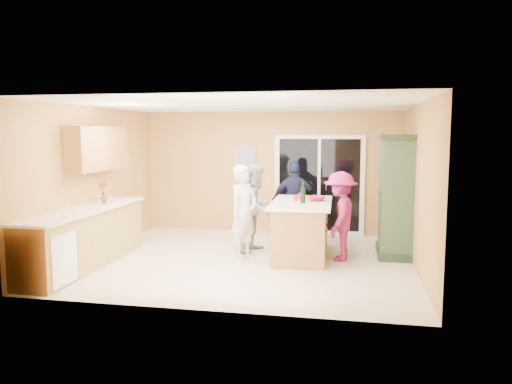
% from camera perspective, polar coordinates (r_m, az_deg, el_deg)
% --- Properties ---
extents(floor, '(5.50, 5.50, 0.00)m').
position_cam_1_polar(floor, '(8.55, -1.12, -7.73)').
color(floor, beige).
rests_on(floor, ground).
extents(ceiling, '(5.50, 5.00, 0.10)m').
position_cam_1_polar(ceiling, '(8.30, -1.17, 9.94)').
color(ceiling, white).
rests_on(ceiling, wall_back).
extents(wall_back, '(5.50, 0.10, 2.60)m').
position_cam_1_polar(wall_back, '(10.77, 1.66, 2.27)').
color(wall_back, '#E0A05C').
rests_on(wall_back, ground).
extents(wall_front, '(5.50, 0.10, 2.60)m').
position_cam_1_polar(wall_front, '(5.92, -6.25, -1.39)').
color(wall_front, '#E0A05C').
rests_on(wall_front, ground).
extents(wall_left, '(0.10, 5.00, 2.60)m').
position_cam_1_polar(wall_left, '(9.30, -17.95, 1.24)').
color(wall_left, '#E0A05C').
rests_on(wall_left, ground).
extents(wall_right, '(0.10, 5.00, 2.60)m').
position_cam_1_polar(wall_right, '(8.20, 17.99, 0.56)').
color(wall_right, '#E0A05C').
rests_on(wall_right, ground).
extents(left_cabinet_run, '(0.65, 3.05, 1.24)m').
position_cam_1_polar(left_cabinet_run, '(8.37, -19.41, -5.19)').
color(left_cabinet_run, '#A3813F').
rests_on(left_cabinet_run, floor).
extents(upper_cabinets, '(0.35, 1.60, 0.75)m').
position_cam_1_polar(upper_cabinets, '(9.01, -17.72, 4.75)').
color(upper_cabinets, '#A3813F').
rests_on(upper_cabinets, wall_left).
extents(sliding_door, '(1.90, 0.07, 2.10)m').
position_cam_1_polar(sliding_door, '(10.64, 7.21, 0.81)').
color(sliding_door, white).
rests_on(sliding_door, floor).
extents(framed_picture, '(0.46, 0.04, 0.56)m').
position_cam_1_polar(framed_picture, '(10.83, -1.23, 3.88)').
color(framed_picture, tan).
rests_on(framed_picture, wall_back).
extents(kitchen_island, '(1.05, 1.88, 0.97)m').
position_cam_1_polar(kitchen_island, '(8.64, 5.21, -4.50)').
color(kitchen_island, '#A3813F').
rests_on(kitchen_island, floor).
extents(green_hutch, '(0.61, 1.15, 2.12)m').
position_cam_1_polar(green_hutch, '(9.02, 15.67, -0.56)').
color(green_hutch, '#1E301F').
rests_on(green_hutch, floor).
extents(woman_white, '(0.62, 0.70, 1.62)m').
position_cam_1_polar(woman_white, '(8.33, -1.44, -2.43)').
color(woman_white, silver).
rests_on(woman_white, floor).
extents(woman_grey, '(0.77, 0.89, 1.59)m').
position_cam_1_polar(woman_grey, '(9.02, 0.02, -1.81)').
color(woman_grey, '#A4A3A6').
rests_on(woman_grey, floor).
extents(woman_navy, '(1.00, 0.59, 1.59)m').
position_cam_1_polar(woman_navy, '(9.88, 4.47, -1.08)').
color(woman_navy, '#171834').
rests_on(woman_navy, floor).
extents(woman_magenta, '(0.69, 1.04, 1.50)m').
position_cam_1_polar(woman_magenta, '(8.51, 9.61, -2.73)').
color(woman_magenta, '#911F59').
rests_on(woman_magenta, floor).
extents(serving_bowl, '(0.42, 0.42, 0.08)m').
position_cam_1_polar(serving_bowl, '(8.71, 6.88, -0.73)').
color(serving_bowl, '#AD1320').
rests_on(serving_bowl, kitchen_island).
extents(tulip_vase, '(0.23, 0.19, 0.39)m').
position_cam_1_polar(tulip_vase, '(8.95, -17.02, 0.01)').
color(tulip_vase, '#B41912').
rests_on(tulip_vase, left_cabinet_run).
extents(tumbler_near, '(0.09, 0.09, 0.11)m').
position_cam_1_polar(tumbler_near, '(8.84, 5.10, -0.49)').
color(tumbler_near, '#AD1320').
rests_on(tumbler_near, kitchen_island).
extents(tumbler_far, '(0.08, 0.08, 0.11)m').
position_cam_1_polar(tumbler_far, '(8.62, 4.58, -0.68)').
color(tumbler_far, '#AD1320').
rests_on(tumbler_far, kitchen_island).
extents(wine_bottle, '(0.09, 0.09, 0.37)m').
position_cam_1_polar(wine_bottle, '(8.36, 5.38, -0.29)').
color(wine_bottle, black).
rests_on(wine_bottle, kitchen_island).
extents(white_plate, '(0.25, 0.25, 0.01)m').
position_cam_1_polar(white_plate, '(9.12, 7.36, -0.61)').
color(white_plate, white).
rests_on(white_plate, kitchen_island).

